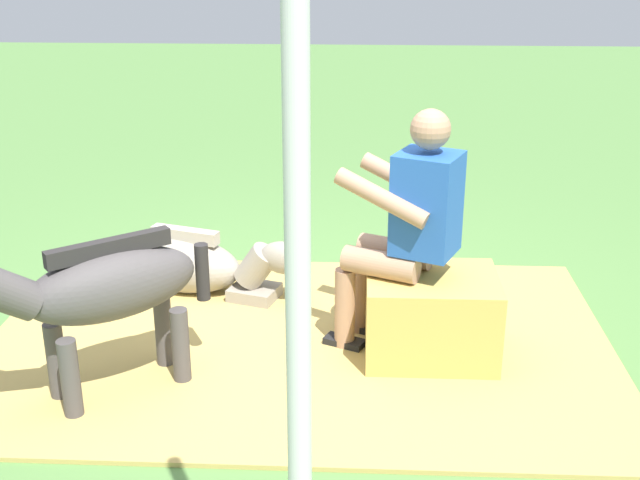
{
  "coord_description": "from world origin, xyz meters",
  "views": [
    {
      "loc": [
        -0.33,
        4.11,
        2.18
      ],
      "look_at": [
        -0.12,
        -0.11,
        0.55
      ],
      "focal_mm": 46.07,
      "sensor_mm": 36.0,
      "label": 1
    }
  ],
  "objects_px": {
    "pony_standing": "(95,290)",
    "pony_lying": "(190,264)",
    "person_seated": "(405,224)",
    "tent_pole_left": "(299,369)",
    "hay_bale": "(431,318)"
  },
  "relations": [
    {
      "from": "person_seated",
      "to": "tent_pole_left",
      "type": "height_order",
      "value": "tent_pole_left"
    },
    {
      "from": "person_seated",
      "to": "pony_lying",
      "type": "height_order",
      "value": "person_seated"
    },
    {
      "from": "pony_standing",
      "to": "pony_lying",
      "type": "distance_m",
      "value": 1.32
    },
    {
      "from": "hay_bale",
      "to": "pony_standing",
      "type": "bearing_deg",
      "value": 16.4
    },
    {
      "from": "pony_lying",
      "to": "tent_pole_left",
      "type": "height_order",
      "value": "tent_pole_left"
    },
    {
      "from": "person_seated",
      "to": "tent_pole_left",
      "type": "xyz_separation_m",
      "value": [
        0.37,
        2.29,
        0.46
      ]
    },
    {
      "from": "hay_bale",
      "to": "pony_lying",
      "type": "xyz_separation_m",
      "value": [
        1.44,
        -0.77,
        -0.05
      ]
    },
    {
      "from": "pony_standing",
      "to": "pony_lying",
      "type": "bearing_deg",
      "value": -98.09
    },
    {
      "from": "person_seated",
      "to": "pony_lying",
      "type": "bearing_deg",
      "value": -29.49
    },
    {
      "from": "hay_bale",
      "to": "tent_pole_left",
      "type": "bearing_deg",
      "value": 76.79
    },
    {
      "from": "person_seated",
      "to": "pony_lying",
      "type": "relative_size",
      "value": 1.0
    },
    {
      "from": "hay_bale",
      "to": "pony_standing",
      "type": "xyz_separation_m",
      "value": [
        1.62,
        0.48,
        0.34
      ]
    },
    {
      "from": "person_seated",
      "to": "hay_bale",
      "type": "bearing_deg",
      "value": 163.27
    },
    {
      "from": "hay_bale",
      "to": "pony_standing",
      "type": "height_order",
      "value": "pony_standing"
    },
    {
      "from": "hay_bale",
      "to": "person_seated",
      "type": "bearing_deg",
      "value": -16.73
    }
  ]
}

